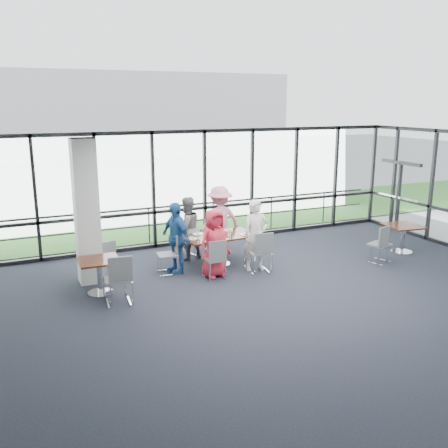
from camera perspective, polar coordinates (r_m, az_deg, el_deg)
name	(u,v)px	position (r m, az deg, el deg)	size (l,w,h in m)	color
floor	(299,303)	(10.28, 8.61, -8.96)	(12.00, 10.00, 0.02)	black
ceiling	(306,143)	(9.51, 9.31, 9.17)	(12.00, 10.00, 0.04)	white
curtain_wall_back	(205,187)	(14.12, -2.22, 4.28)	(12.00, 0.10, 3.20)	white
exit_door	(399,197)	(16.45, 19.33, 2.92)	(0.12, 1.60, 2.10)	black
structural_column	(87,212)	(11.27, -15.43, 1.33)	(0.50, 0.50, 3.20)	white
apron	(155,209)	(19.07, -7.86, 1.71)	(80.00, 70.00, 0.02)	gray
grass_strip	(172,219)	(17.20, -5.95, 0.54)	(80.00, 5.00, 0.01)	#2D5E26
hangar_main	(122,114)	(40.97, -11.59, 12.25)	(24.00, 10.00, 6.00)	#B9BCC0
guard_rail	(197,220)	(14.89, -3.05, 0.44)	(0.06, 0.06, 12.00)	#2D2D33
main_table	(219,241)	(12.28, -0.58, -1.91)	(1.84, 1.09, 0.75)	#3B1D0D
side_table_left	(99,265)	(10.74, -14.07, -4.57)	(0.85, 0.85, 0.75)	#3B1D0D
side_table_right	(403,229)	(14.09, 19.82, -0.57)	(0.99, 0.99, 0.75)	#3B1D0D
diner_near_left	(214,243)	(11.40, -1.13, -2.20)	(0.78, 0.50, 1.59)	red
diner_near_right	(256,235)	(11.84, 3.67, -1.31)	(0.62, 0.46, 1.71)	silver
diner_far_left	(187,228)	(12.68, -4.27, -0.51)	(0.79, 0.49, 1.62)	slate
diner_far_right	(220,220)	(13.07, -0.48, 0.41)	(1.17, 0.60, 1.81)	pink
diner_end	(176,238)	(11.71, -5.54, -1.57)	(0.99, 0.54, 1.69)	#225697
chair_main_nl	(214,259)	(11.37, -1.12, -4.03)	(0.45, 0.45, 0.91)	slate
chair_main_nr	(258,252)	(11.84, 3.95, -3.22)	(0.47, 0.47, 0.96)	slate
chair_main_fl	(189,240)	(12.86, -4.04, -1.85)	(0.46, 0.46, 0.94)	slate
chair_main_fr	(215,237)	(13.28, -0.98, -1.52)	(0.42, 0.42, 0.85)	slate
chair_main_end	(168,255)	(11.74, -6.47, -3.51)	(0.45, 0.45, 0.92)	slate
chair_spare_la	(117,280)	(10.19, -12.08, -6.22)	(0.49, 0.49, 1.01)	slate
chair_spare_lb	(108,262)	(11.57, -13.11, -4.29)	(0.41, 0.41, 0.83)	slate
chair_spare_r	(380,244)	(13.03, 17.36, -2.24)	(0.47, 0.47, 0.95)	slate
plate_nl	(206,240)	(11.77, -2.03, -1.88)	(0.24, 0.24, 0.01)	white
plate_nr	(245,234)	(12.29, 2.43, -1.20)	(0.27, 0.27, 0.01)	white
plate_fl	(198,234)	(12.34, -3.01, -1.14)	(0.26, 0.26, 0.01)	white
plate_fr	(228,230)	(12.70, 0.46, -0.70)	(0.25, 0.25, 0.01)	white
plate_end	(192,239)	(11.93, -3.65, -1.68)	(0.26, 0.26, 0.01)	white
tumbler_a	(217,236)	(11.92, -0.81, -1.39)	(0.06, 0.06, 0.13)	white
tumbler_b	(231,233)	(12.15, 0.80, -1.04)	(0.07, 0.07, 0.15)	white
tumbler_c	(215,230)	(12.47, -1.09, -0.69)	(0.07, 0.07, 0.14)	white
tumbler_d	(198,237)	(11.81, -2.94, -1.53)	(0.07, 0.07, 0.14)	white
menu_a	(222,239)	(11.86, -0.20, -1.77)	(0.33, 0.23, 0.00)	beige
menu_b	(251,234)	(12.34, 3.09, -1.17)	(0.32, 0.22, 0.00)	beige
menu_c	(218,231)	(12.66, -0.75, -0.77)	(0.30, 0.21, 0.00)	beige
condiment_caddy	(220,234)	(12.26, -0.45, -1.16)	(0.10, 0.07, 0.04)	black
ketchup_bottle	(220,231)	(12.27, -0.46, -0.81)	(0.06, 0.06, 0.18)	#B60111
green_bottle	(219,230)	(12.29, -0.52, -0.74)	(0.05, 0.05, 0.20)	#177C1D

